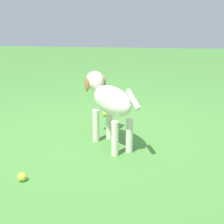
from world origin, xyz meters
TOP-DOWN VIEW (x-y plane):
  - ground at (0.00, 0.00)m, footprint 14.00×14.00m
  - dog at (0.11, -0.14)m, footprint 0.58×0.81m
  - tennis_ball_0 at (-0.45, -0.90)m, footprint 0.07×0.07m
  - tennis_ball_1 at (-0.03, 0.70)m, footprint 0.07×0.07m

SIDE VIEW (x-z plane):
  - ground at x=0.00m, z-range 0.00..0.00m
  - tennis_ball_0 at x=-0.45m, z-range 0.00..0.07m
  - tennis_ball_1 at x=-0.03m, z-range 0.00..0.07m
  - dog at x=0.11m, z-range 0.10..0.74m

